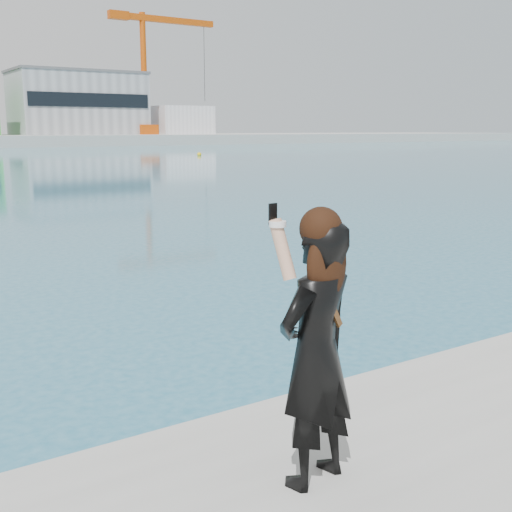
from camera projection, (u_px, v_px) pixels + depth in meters
The scene contains 5 objects.
warehouse_grey_right at pixel (78, 103), 129.82m from camera, with size 25.50×15.35×12.50m.
ancillary_shed at pixel (180, 120), 140.68m from camera, with size 12.00×10.00×6.00m, color silver.
dock_crane at pixel (149, 69), 130.71m from camera, with size 23.00×4.00×24.00m.
buoy_near at pixel (199, 156), 75.77m from camera, with size 0.50×0.50×0.50m, color yellow.
woman at pixel (316, 346), 4.09m from camera, with size 0.72×0.56×1.86m.
Camera 1 is at (-3.11, -3.29, 3.10)m, focal length 45.00 mm.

